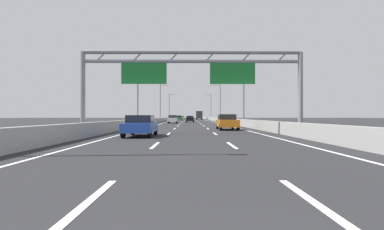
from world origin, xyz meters
TOP-DOWN VIEW (x-y plane):
  - ground_plane at (0.00, 100.00)m, footprint 260.00×260.00m
  - lane_dash_left_0 at (-1.80, 3.50)m, footprint 0.16×3.00m
  - lane_dash_left_1 at (-1.80, 12.50)m, footprint 0.16×3.00m
  - lane_dash_left_2 at (-1.80, 21.50)m, footprint 0.16×3.00m
  - lane_dash_left_3 at (-1.80, 30.50)m, footprint 0.16×3.00m
  - lane_dash_left_4 at (-1.80, 39.50)m, footprint 0.16×3.00m
  - lane_dash_left_5 at (-1.80, 48.50)m, footprint 0.16×3.00m
  - lane_dash_left_6 at (-1.80, 57.50)m, footprint 0.16×3.00m
  - lane_dash_left_7 at (-1.80, 66.50)m, footprint 0.16×3.00m
  - lane_dash_left_8 at (-1.80, 75.50)m, footprint 0.16×3.00m
  - lane_dash_left_9 at (-1.80, 84.50)m, footprint 0.16×3.00m
  - lane_dash_left_10 at (-1.80, 93.50)m, footprint 0.16×3.00m
  - lane_dash_left_11 at (-1.80, 102.50)m, footprint 0.16×3.00m
  - lane_dash_left_12 at (-1.80, 111.50)m, footprint 0.16×3.00m
  - lane_dash_left_13 at (-1.80, 120.50)m, footprint 0.16×3.00m
  - lane_dash_left_14 at (-1.80, 129.50)m, footprint 0.16×3.00m
  - lane_dash_left_15 at (-1.80, 138.50)m, footprint 0.16×3.00m
  - lane_dash_left_16 at (-1.80, 147.50)m, footprint 0.16×3.00m
  - lane_dash_left_17 at (-1.80, 156.50)m, footprint 0.16×3.00m
  - lane_dash_right_0 at (1.80, 3.50)m, footprint 0.16×3.00m
  - lane_dash_right_1 at (1.80, 12.50)m, footprint 0.16×3.00m
  - lane_dash_right_2 at (1.80, 21.50)m, footprint 0.16×3.00m
  - lane_dash_right_3 at (1.80, 30.50)m, footprint 0.16×3.00m
  - lane_dash_right_4 at (1.80, 39.50)m, footprint 0.16×3.00m
  - lane_dash_right_5 at (1.80, 48.50)m, footprint 0.16×3.00m
  - lane_dash_right_6 at (1.80, 57.50)m, footprint 0.16×3.00m
  - lane_dash_right_7 at (1.80, 66.50)m, footprint 0.16×3.00m
  - lane_dash_right_8 at (1.80, 75.50)m, footprint 0.16×3.00m
  - lane_dash_right_9 at (1.80, 84.50)m, footprint 0.16×3.00m
  - lane_dash_right_10 at (1.80, 93.50)m, footprint 0.16×3.00m
  - lane_dash_right_11 at (1.80, 102.50)m, footprint 0.16×3.00m
  - lane_dash_right_12 at (1.80, 111.50)m, footprint 0.16×3.00m
  - lane_dash_right_13 at (1.80, 120.50)m, footprint 0.16×3.00m
  - lane_dash_right_14 at (1.80, 129.50)m, footprint 0.16×3.00m
  - lane_dash_right_15 at (1.80, 138.50)m, footprint 0.16×3.00m
  - lane_dash_right_16 at (1.80, 147.50)m, footprint 0.16×3.00m
  - lane_dash_right_17 at (1.80, 156.50)m, footprint 0.16×3.00m
  - edge_line_left at (-5.25, 88.00)m, footprint 0.16×176.00m
  - edge_line_right at (5.25, 88.00)m, footprint 0.16×176.00m
  - barrier_left at (-6.90, 110.00)m, footprint 0.45×220.00m
  - barrier_right at (6.90, 110.00)m, footprint 0.45×220.00m
  - sign_gantry at (-0.06, 20.81)m, footprint 16.78×0.36m
  - streetlamp_left_mid at (-7.47, 41.23)m, footprint 2.58×0.28m
  - streetlamp_right_mid at (7.47, 41.23)m, footprint 2.58×0.28m
  - streetlamp_left_far at (-7.47, 73.77)m, footprint 2.58×0.28m
  - streetlamp_right_far at (7.47, 73.77)m, footprint 2.58×0.28m
  - streetlamp_left_distant at (-7.47, 106.30)m, footprint 2.58×0.28m
  - streetlamp_right_distant at (7.47, 106.30)m, footprint 2.58×0.28m
  - white_car at (-3.40, 54.37)m, footprint 1.72×4.23m
  - blue_car at (-3.49, 18.55)m, footprint 1.87×4.23m
  - green_car at (-3.50, 91.77)m, footprint 1.86×4.21m
  - silver_car at (-0.10, 129.39)m, footprint 1.72×4.25m
  - orange_car at (3.57, 28.02)m, footprint 1.85×4.47m
  - black_car at (-0.10, 63.28)m, footprint 1.75×4.21m
  - yellow_car at (-3.60, 132.53)m, footprint 1.89×4.23m
  - box_truck at (3.55, 113.21)m, footprint 2.37×8.63m

SIDE VIEW (x-z plane):
  - ground_plane at x=0.00m, z-range 0.00..0.00m
  - lane_dash_left_0 at x=-1.80m, z-range 0.00..0.01m
  - lane_dash_left_1 at x=-1.80m, z-range 0.00..0.01m
  - lane_dash_left_2 at x=-1.80m, z-range 0.00..0.01m
  - lane_dash_left_3 at x=-1.80m, z-range 0.00..0.01m
  - lane_dash_left_4 at x=-1.80m, z-range 0.00..0.01m
  - lane_dash_left_5 at x=-1.80m, z-range 0.00..0.01m
  - lane_dash_left_6 at x=-1.80m, z-range 0.00..0.01m
  - lane_dash_left_7 at x=-1.80m, z-range 0.00..0.01m
  - lane_dash_left_8 at x=-1.80m, z-range 0.00..0.01m
  - lane_dash_left_9 at x=-1.80m, z-range 0.00..0.01m
  - lane_dash_left_10 at x=-1.80m, z-range 0.00..0.01m
  - lane_dash_left_11 at x=-1.80m, z-range 0.00..0.01m
  - lane_dash_left_12 at x=-1.80m, z-range 0.00..0.01m
  - lane_dash_left_13 at x=-1.80m, z-range 0.00..0.01m
  - lane_dash_left_14 at x=-1.80m, z-range 0.00..0.01m
  - lane_dash_left_15 at x=-1.80m, z-range 0.00..0.01m
  - lane_dash_left_16 at x=-1.80m, z-range 0.00..0.01m
  - lane_dash_left_17 at x=-1.80m, z-range 0.00..0.01m
  - lane_dash_right_0 at x=1.80m, z-range 0.00..0.01m
  - lane_dash_right_1 at x=1.80m, z-range 0.00..0.01m
  - lane_dash_right_2 at x=1.80m, z-range 0.00..0.01m
  - lane_dash_right_3 at x=1.80m, z-range 0.00..0.01m
  - lane_dash_right_4 at x=1.80m, z-range 0.00..0.01m
  - lane_dash_right_5 at x=1.80m, z-range 0.00..0.01m
  - lane_dash_right_6 at x=1.80m, z-range 0.00..0.01m
  - lane_dash_right_7 at x=1.80m, z-range 0.00..0.01m
  - lane_dash_right_8 at x=1.80m, z-range 0.00..0.01m
  - lane_dash_right_9 at x=1.80m, z-range 0.00..0.01m
  - lane_dash_right_10 at x=1.80m, z-range 0.00..0.01m
  - lane_dash_right_11 at x=1.80m, z-range 0.00..0.01m
  - lane_dash_right_12 at x=1.80m, z-range 0.00..0.01m
  - lane_dash_right_13 at x=1.80m, z-range 0.00..0.01m
  - lane_dash_right_14 at x=1.80m, z-range 0.00..0.01m
  - lane_dash_right_15 at x=1.80m, z-range 0.00..0.01m
  - lane_dash_right_16 at x=1.80m, z-range 0.00..0.01m
  - lane_dash_right_17 at x=1.80m, z-range 0.00..0.01m
  - edge_line_left at x=-5.25m, z-range 0.00..0.01m
  - edge_line_right at x=5.25m, z-range 0.00..0.01m
  - barrier_left at x=-6.90m, z-range 0.00..0.95m
  - barrier_right at x=6.90m, z-range 0.00..0.95m
  - black_car at x=-0.10m, z-range 0.03..1.41m
  - yellow_car at x=-3.60m, z-range 0.03..1.41m
  - blue_car at x=-3.49m, z-range 0.02..1.46m
  - green_car at x=-3.50m, z-range 0.01..1.56m
  - orange_car at x=3.57m, z-range 0.01..1.56m
  - silver_car at x=-0.10m, z-range 0.02..1.55m
  - white_car at x=-3.40m, z-range 0.01..1.56m
  - box_truck at x=3.55m, z-range 0.13..3.40m
  - sign_gantry at x=-0.06m, z-range 1.65..8.01m
  - streetlamp_left_mid at x=-7.47m, z-range 0.65..10.15m
  - streetlamp_right_mid at x=7.47m, z-range 0.65..10.15m
  - streetlamp_left_far at x=-7.47m, z-range 0.65..10.15m
  - streetlamp_right_far at x=7.47m, z-range 0.65..10.15m
  - streetlamp_left_distant at x=-7.47m, z-range 0.65..10.15m
  - streetlamp_right_distant at x=7.47m, z-range 0.65..10.15m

